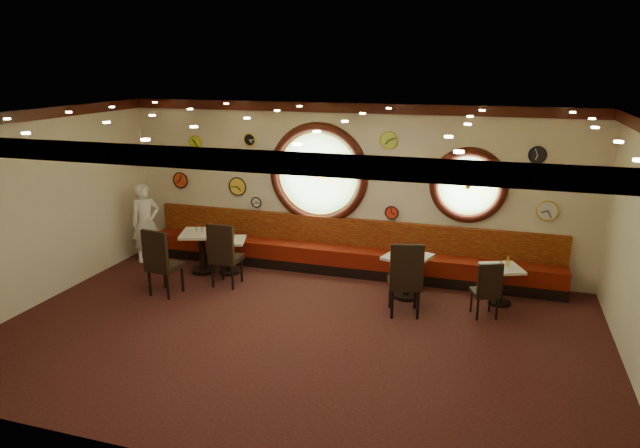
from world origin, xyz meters
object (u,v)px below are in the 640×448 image
Objects in this scene: chair_a at (160,258)px; chair_d at (487,286)px; condiment_d_salt at (500,264)px; condiment_a_pepper at (202,230)px; condiment_b_pepper at (225,238)px; condiment_a_bottle at (211,227)px; table_b at (229,252)px; table_c at (407,271)px; chair_b at (224,251)px; condiment_d_pepper at (502,264)px; table_d at (501,281)px; condiment_c_bottle at (416,251)px; chair_c at (406,275)px; table_a at (202,247)px; condiment_c_salt at (400,251)px; condiment_c_pepper at (409,253)px; condiment_d_bottle at (508,261)px; condiment_a_salt at (196,229)px; condiment_b_bottle at (233,234)px; condiment_b_salt at (226,236)px; waiter at (146,223)px.

chair_d is (5.38, 0.74, -0.15)m from chair_a.
condiment_a_pepper is at bearing -178.45° from condiment_d_salt.
condiment_a_bottle is (-0.33, 0.08, 0.15)m from condiment_b_pepper.
table_c is (3.44, -0.17, 0.05)m from table_b.
chair_a is at bearing 166.62° from chair_d.
chair_b is 4.45× the size of condiment_a_bottle.
condiment_d_salt is at bearing 8.01° from table_c.
condiment_a_pepper is 5.45m from condiment_d_pepper.
condiment_a_pepper is (-5.46, -0.13, 0.44)m from table_d.
condiment_b_pepper is at bearing 179.29° from condiment_c_bottle.
condiment_b_pepper is at bearing -178.88° from table_d.
chair_c is 7.02× the size of condiment_b_pepper.
table_a is 5.51× the size of condiment_c_bottle.
condiment_c_salt is at bearing 175.39° from table_c.
condiment_c_salt is at bearing -172.94° from condiment_d_pepper.
condiment_d_bottle is (1.59, 0.33, -0.08)m from condiment_c_pepper.
condiment_a_salt is at bearing 179.87° from condiment_c_bottle.
condiment_c_salt is 1.67m from condiment_d_pepper.
condiment_c_pepper is (3.46, -0.22, 0.39)m from table_b.
condiment_a_pepper is at bearing -3.71° from table_a.
condiment_a_salt is at bearing -155.60° from condiment_a_bottle.
condiment_d_pepper is (5.47, 0.15, 0.20)m from table_a.
chair_a reaches higher than condiment_b_bottle.
table_d is at bearing 6.30° from condiment_c_salt.
condiment_d_pepper is 0.56× the size of condiment_b_bottle.
chair_c reaches higher than table_a.
condiment_d_pepper is 1.41m from condiment_c_bottle.
chair_c is 1.72m from condiment_d_salt.
condiment_b_salt is at bearing -179.93° from condiment_d_pepper.
table_b is 4.95m from condiment_d_salt.
condiment_a_salt is 0.60m from condiment_b_pepper.
table_a is at bearing -162.02° from condiment_b_bottle.
chair_b is 1.27× the size of chair_d.
condiment_c_pepper is (3.52, -0.26, 0.09)m from condiment_b_salt.
chair_c is 3.65m from condiment_b_pepper.
condiment_b_pepper is (-3.46, 0.10, 0.25)m from table_c.
condiment_d_pepper is (-0.02, 0.02, 0.29)m from table_d.
waiter is (-5.47, 0.29, -0.05)m from condiment_c_bottle.
chair_c is (4.04, -0.84, 0.20)m from table_a.
table_a is 10.20× the size of condiment_a_salt.
condiment_b_salt is 0.57× the size of condiment_c_bottle.
table_c is 5.28× the size of condiment_a_bottle.
chair_c reaches higher than chair_b.
chair_b is 6.99× the size of condiment_a_pepper.
chair_c reaches higher than condiment_c_bottle.
chair_b is at bearing -70.66° from table_b.
waiter is at bearing 176.38° from table_c.
waiter is at bearing 178.98° from condiment_d_pepper.
condiment_c_pepper is at bearing -2.43° from condiment_b_pepper.
chair_a is at bearing -115.32° from condiment_b_bottle.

